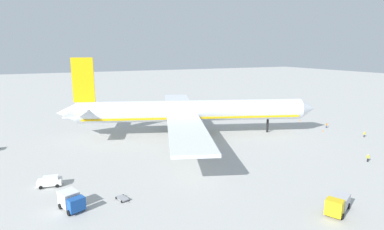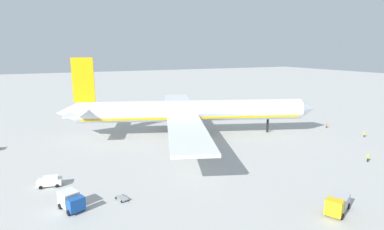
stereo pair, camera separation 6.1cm
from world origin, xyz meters
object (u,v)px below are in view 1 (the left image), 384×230
service_truck_1 (338,204)px  traffic_cone_2 (300,120)px  baggage_cart_0 (123,198)px  ground_worker_0 (364,134)px  airliner (188,111)px  traffic_cone_0 (323,130)px  ground_worker_1 (368,158)px  service_truck_2 (71,200)px  ground_worker_2 (326,125)px  service_van (50,181)px

service_truck_1 → traffic_cone_2: size_ratio=12.25×
baggage_cart_0 → ground_worker_0: ground_worker_0 is taller
airliner → traffic_cone_0: airliner is taller
ground_worker_0 → traffic_cone_2: size_ratio=3.13×
ground_worker_0 → traffic_cone_0: bearing=118.9°
airliner → ground_worker_0: airliner is taller
service_truck_1 → ground_worker_1: (25.00, 12.95, -0.50)m
service_truck_1 → service_truck_2: service_truck_1 is taller
airliner → ground_worker_2: size_ratio=45.47×
airliner → service_truck_1: size_ratio=11.19×
service_van → baggage_cart_0: (10.92, -10.98, -0.77)m
service_van → ground_worker_1: 67.24m
service_truck_2 → baggage_cart_0: bearing=-1.6°
baggage_cart_0 → traffic_cone_0: bearing=15.8°
airliner → traffic_cone_0: (39.27, -14.87, -6.68)m
ground_worker_2 → service_truck_2: bearing=-164.9°
airliner → traffic_cone_2: bearing=-1.3°
traffic_cone_0 → ground_worker_1: bearing=-117.2°
service_truck_1 → service_truck_2: 41.67m
ground_worker_1 → airliner: bearing=124.6°
service_van → baggage_cart_0: 15.50m
service_truck_2 → baggage_cart_0: (8.02, -0.23, -1.26)m
baggage_cart_0 → traffic_cone_0: traffic_cone_0 is taller
airliner → traffic_cone_2: (43.29, -0.97, -6.68)m
service_truck_2 → ground_worker_0: (80.24, 8.62, -0.65)m
baggage_cart_0 → ground_worker_1: size_ratio=1.75×
traffic_cone_2 → ground_worker_1: bearing=-113.3°
baggage_cart_0 → ground_worker_0: size_ratio=1.79×
service_truck_2 → traffic_cone_2: 85.21m
ground_worker_2 → traffic_cone_2: bearing=93.1°
airliner → service_van: bearing=-149.3°
airliner → ground_worker_2: (43.91, -12.13, -6.12)m
ground_worker_1 → traffic_cone_2: ground_worker_1 is taller
service_truck_1 → ground_worker_2: 57.90m
traffic_cone_0 → traffic_cone_2: size_ratio=1.00×
airliner → ground_worker_2: airliner is taller
airliner → traffic_cone_0: size_ratio=137.15×
service_truck_1 → service_truck_2: (-37.35, 18.48, 0.13)m
service_van → ground_worker_2: bearing=7.4°
airliner → traffic_cone_0: 42.52m
ground_worker_0 → baggage_cart_0: bearing=-173.0°
ground_worker_0 → traffic_cone_2: (-1.49, 23.90, -0.60)m
ground_worker_0 → service_truck_1: bearing=-147.7°
traffic_cone_0 → ground_worker_2: bearing=30.7°
service_truck_1 → ground_worker_1: service_truck_1 is taller
airliner → ground_worker_1: bearing=-55.4°
traffic_cone_2 → airliner: bearing=178.7°
baggage_cart_0 → ground_worker_2: 74.55m
baggage_cart_0 → traffic_cone_0: 69.32m
ground_worker_1 → traffic_cone_0: (12.39, 24.14, -0.62)m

